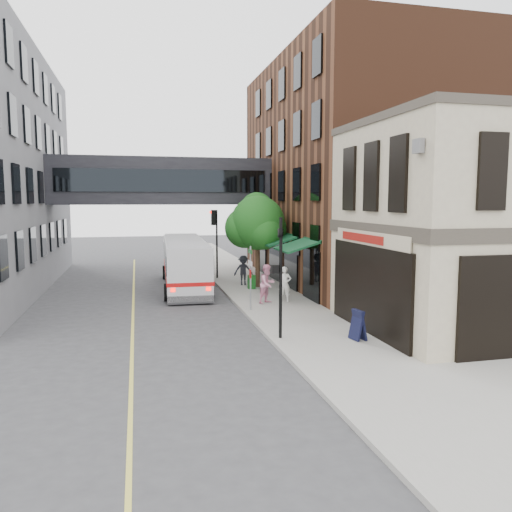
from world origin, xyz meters
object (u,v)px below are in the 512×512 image
pedestrian_c (243,270)px  sandwich_board (358,325)px  bus (185,261)px  pedestrian_a (285,284)px  newspaper_box (252,282)px  pedestrian_b (267,284)px

pedestrian_c → sandwich_board: pedestrian_c is taller
pedestrian_c → sandwich_board: (1.59, -12.75, -0.34)m
bus → pedestrian_c: (3.46, -0.71, -0.57)m
bus → pedestrian_c: 3.58m
pedestrian_a → sandwich_board: pedestrian_a is taller
pedestrian_c → pedestrian_a: bearing=-75.4°
pedestrian_a → pedestrian_c: size_ratio=0.99×
bus → newspaper_box: bus is taller
pedestrian_b → newspaper_box: size_ratio=2.43×
pedestrian_c → newspaper_box: (0.18, -1.42, -0.50)m
bus → pedestrian_b: 7.20m
pedestrian_c → bus: bearing=172.5°
pedestrian_b → newspaper_box: bearing=54.6°
bus → pedestrian_b: bearing=-60.8°
pedestrian_b → sandwich_board: size_ratio=1.73×
newspaper_box → sandwich_board: size_ratio=0.71×
bus → pedestrian_b: bus is taller
pedestrian_b → pedestrian_c: bearing=56.9°
sandwich_board → pedestrian_c: bearing=87.2°
pedestrian_b → sandwich_board: bearing=-111.3°
pedestrian_b → sandwich_board: (1.55, -7.18, -0.41)m
bus → pedestrian_b: (3.50, -6.27, -0.50)m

